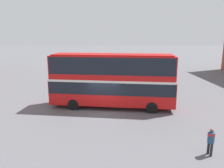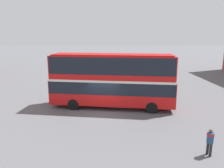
% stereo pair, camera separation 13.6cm
% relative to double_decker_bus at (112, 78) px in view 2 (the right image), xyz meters
% --- Properties ---
extents(ground_plane, '(240.00, 240.00, 0.00)m').
position_rel_double_decker_bus_xyz_m(ground_plane, '(-0.80, -1.19, -2.74)').
color(ground_plane, '#5B5B60').
extents(double_decker_bus, '(11.15, 4.27, 4.81)m').
position_rel_double_decker_bus_xyz_m(double_decker_bus, '(0.00, 0.00, 0.00)').
color(double_decker_bus, red).
rests_on(double_decker_bus, ground_plane).
extents(pedestrian_foreground, '(0.46, 0.46, 1.54)m').
position_rel_double_decker_bus_xyz_m(pedestrian_foreground, '(4.96, -8.34, -1.80)').
color(pedestrian_foreground, '#232328').
rests_on(pedestrian_foreground, ground_plane).
extents(parked_car_kerb_near, '(4.64, 2.00, 1.45)m').
position_rel_double_decker_bus_xyz_m(parked_car_kerb_near, '(7.13, 15.50, -2.01)').
color(parked_car_kerb_near, silver).
rests_on(parked_car_kerb_near, ground_plane).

